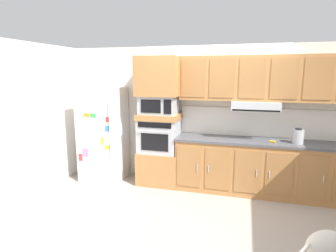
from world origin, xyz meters
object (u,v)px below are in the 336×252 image
object	(u,v)px
screwdriver	(273,141)
dog	(331,244)
built_in_oven	(160,135)
microwave	(159,105)
refrigerator	(104,134)
electric_kettle	(298,136)

from	to	relation	value
screwdriver	dog	bearing A→B (deg)	-79.25
built_in_oven	microwave	xyz separation A→B (m)	(0.00, -0.00, 0.56)
refrigerator	microwave	world-z (taller)	refrigerator
refrigerator	dog	size ratio (longest dim) A/B	2.62
refrigerator	dog	world-z (taller)	refrigerator
refrigerator	built_in_oven	world-z (taller)	refrigerator
refrigerator	built_in_oven	xyz separation A→B (m)	(1.10, 0.07, 0.02)
screwdriver	refrigerator	bearing A→B (deg)	179.71
screwdriver	dog	size ratio (longest dim) A/B	0.24
refrigerator	screwdriver	world-z (taller)	refrigerator
screwdriver	electric_kettle	xyz separation A→B (m)	(0.37, 0.04, 0.10)
built_in_oven	electric_kettle	xyz separation A→B (m)	(2.31, -0.05, 0.13)
microwave	electric_kettle	bearing A→B (deg)	-1.17
microwave	built_in_oven	bearing A→B (deg)	179.23
electric_kettle	refrigerator	bearing A→B (deg)	-179.66
microwave	refrigerator	bearing A→B (deg)	-176.46
microwave	electric_kettle	size ratio (longest dim) A/B	2.68
microwave	screwdriver	xyz separation A→B (m)	(1.93, -0.08, -0.53)
screwdriver	electric_kettle	size ratio (longest dim) A/B	0.68
built_in_oven	electric_kettle	distance (m)	2.31
refrigerator	microwave	size ratio (longest dim) A/B	2.73
refrigerator	microwave	xyz separation A→B (m)	(1.10, 0.07, 0.58)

